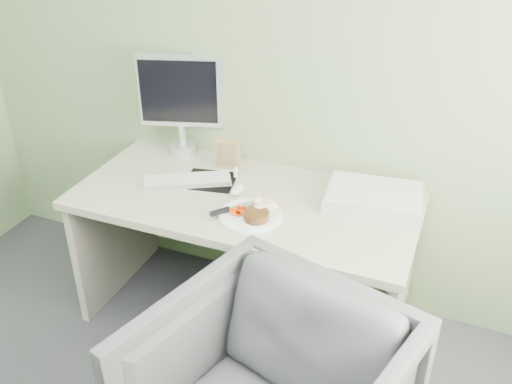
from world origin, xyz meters
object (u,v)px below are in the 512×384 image
at_px(scanner, 374,198).
at_px(monitor, 182,100).
at_px(plate, 251,216).
at_px(desk, 245,230).

distance_m(scanner, monitor, 1.09).
bearing_deg(monitor, plate, -55.83).
height_order(plate, monitor, monitor).
height_order(plate, scanner, scanner).
bearing_deg(plate, monitor, 141.03).
relative_size(scanner, monitor, 0.81).
xyz_separation_m(desk, monitor, (-0.48, 0.31, 0.48)).
height_order(scanner, monitor, monitor).
bearing_deg(plate, scanner, 32.90).
bearing_deg(monitor, scanner, -25.26).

